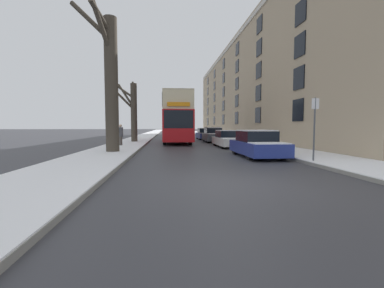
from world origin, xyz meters
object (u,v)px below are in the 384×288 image
bare_tree_left_1 (132,110)px  parked_car_3 (205,134)px  parked_car_0 (257,144)px  double_decker_bus (176,116)px  pedestrian_left_sidewalk (121,135)px  parked_car_1 (227,139)px  parked_car_2 (213,135)px  bare_tree_left_0 (110,78)px  street_sign_post (314,127)px

bare_tree_left_1 → parked_car_3: size_ratio=1.38×
parked_car_0 → bare_tree_left_1: bearing=123.3°
double_decker_bus → pedestrian_left_sidewalk: (-4.45, -5.71, -1.63)m
double_decker_bus → parked_car_1: 7.49m
parked_car_0 → parked_car_2: (-0.00, 12.82, 0.05)m
double_decker_bus → parked_car_1: double_decker_bus is taller
bare_tree_left_1 → parked_car_0: size_ratio=1.42×
parked_car_0 → parked_car_3: 18.52m
bare_tree_left_0 → street_sign_post: size_ratio=3.08×
parked_car_0 → parked_car_1: bearing=90.0°
pedestrian_left_sidewalk → parked_car_0: bearing=58.2°
street_sign_post → parked_car_0: bearing=115.2°
bare_tree_left_0 → parked_car_3: (7.91, 16.43, -3.70)m
bare_tree_left_0 → street_sign_post: bearing=-28.5°
bare_tree_left_0 → parked_car_1: bearing=29.5°
bare_tree_left_0 → street_sign_post: 10.93m
bare_tree_left_0 → parked_car_2: 13.81m
bare_tree_left_1 → parked_car_1: bare_tree_left_1 is taller
bare_tree_left_1 → parked_car_3: bare_tree_left_1 is taller
bare_tree_left_0 → double_decker_bus: 11.54m
double_decker_bus → parked_car_3: bearing=56.9°
parked_car_3 → double_decker_bus: bearing=-123.1°
bare_tree_left_1 → parked_car_1: (7.99, -5.57, -2.60)m
parked_car_0 → bare_tree_left_0: bearing=165.2°
bare_tree_left_1 → parked_car_0: (7.99, -12.14, -2.55)m
double_decker_bus → parked_car_2: double_decker_bus is taller
parked_car_0 → parked_car_1: 6.57m
bare_tree_left_1 → parked_car_2: (7.99, 0.68, -2.50)m
parked_car_3 → parked_car_0: bearing=-90.0°
parked_car_1 → parked_car_3: 11.96m
parked_car_1 → parked_car_3: size_ratio=1.00×
bare_tree_left_0 → double_decker_bus: (4.13, 10.63, -1.75)m
parked_car_2 → pedestrian_left_sidewalk: 10.07m
parked_car_2 → parked_car_3: parked_car_2 is taller
double_decker_bus → parked_car_1: (3.78, -6.16, -1.99)m
parked_car_2 → double_decker_bus: bearing=-178.7°
bare_tree_left_1 → parked_car_0: 14.75m
bare_tree_left_0 → bare_tree_left_1: size_ratio=1.38×
bare_tree_left_1 → parked_car_1: size_ratio=1.37×
bare_tree_left_1 → parked_car_1: 10.08m
double_decker_bus → pedestrian_left_sidewalk: 7.42m
parked_car_2 → bare_tree_left_0: bearing=-126.4°
parked_car_3 → pedestrian_left_sidewalk: size_ratio=2.58×
bare_tree_left_1 → street_sign_post: bare_tree_left_1 is taller
double_decker_bus → parked_car_0: size_ratio=2.53×
bare_tree_left_1 → double_decker_bus: 4.29m
bare_tree_left_1 → pedestrian_left_sidewalk: bare_tree_left_1 is taller
bare_tree_left_0 → parked_car_3: size_ratio=1.90×
parked_car_2 → pedestrian_left_sidewalk: size_ratio=2.27×
pedestrian_left_sidewalk → street_sign_post: (9.61, -9.96, 0.62)m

